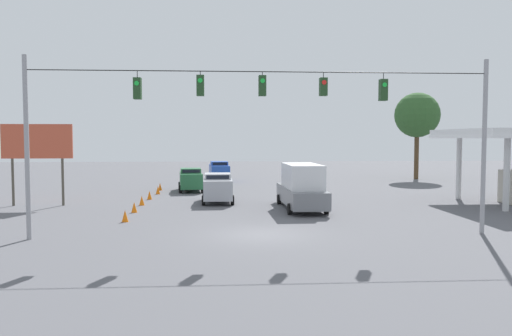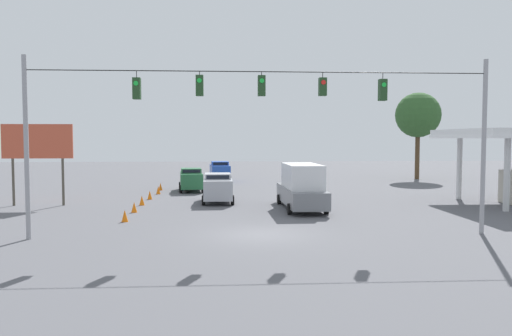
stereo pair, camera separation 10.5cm
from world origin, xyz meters
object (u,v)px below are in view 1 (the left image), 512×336
(box_truck_grey_crossing_near, at_px, (302,187))
(traffic_cone_third, at_px, (142,201))
(traffic_cone_fifth, at_px, (158,190))
(tree_horizon_left, at_px, (417,115))
(sedan_silver_withflow_mid, at_px, (218,187))
(traffic_cone_fourth, at_px, (150,195))
(roadside_billboard, at_px, (37,146))
(traffic_cone_nearest, at_px, (125,216))
(overhead_signal_span, at_px, (262,119))
(traffic_cone_farthest, at_px, (160,187))
(traffic_cone_second, at_px, (134,207))
(sedan_blue_withflow_deep, at_px, (219,171))
(sedan_green_withflow_far, at_px, (191,179))

(box_truck_grey_crossing_near, relative_size, traffic_cone_third, 11.19)
(traffic_cone_fifth, distance_m, tree_horizon_left, 28.94)
(sedan_silver_withflow_mid, height_order, traffic_cone_fourth, sedan_silver_withflow_mid)
(traffic_cone_third, bearing_deg, roadside_billboard, -2.42)
(traffic_cone_nearest, distance_m, traffic_cone_fifth, 12.78)
(overhead_signal_span, xyz_separation_m, traffic_cone_third, (6.94, -10.63, -4.83))
(roadside_billboard, bearing_deg, traffic_cone_farthest, -126.44)
(traffic_cone_nearest, relative_size, traffic_cone_fourth, 1.00)
(traffic_cone_second, bearing_deg, sedan_silver_withflow_mid, -138.57)
(sedan_blue_withflow_deep, distance_m, traffic_cone_second, 20.78)
(traffic_cone_third, xyz_separation_m, traffic_cone_fourth, (-0.05, -3.06, 0.00))
(traffic_cone_second, bearing_deg, traffic_cone_fourth, -89.82)
(sedan_green_withflow_far, bearing_deg, sedan_blue_withflow_deep, -104.55)
(traffic_cone_farthest, bearing_deg, traffic_cone_fourth, 90.33)
(sedan_silver_withflow_mid, height_order, traffic_cone_third, sedan_silver_withflow_mid)
(traffic_cone_second, distance_m, traffic_cone_fourth, 6.17)
(sedan_green_withflow_far, distance_m, tree_horizon_left, 25.83)
(traffic_cone_nearest, height_order, roadside_billboard, roadside_billboard)
(sedan_silver_withflow_mid, relative_size, traffic_cone_fifth, 6.90)
(sedan_blue_withflow_deep, distance_m, sedan_green_withflow_far, 8.93)
(box_truck_grey_crossing_near, relative_size, sedan_silver_withflow_mid, 1.62)
(sedan_green_withflow_far, xyz_separation_m, traffic_cone_nearest, (2.41, 14.83, -0.66))
(sedan_silver_withflow_mid, height_order, traffic_cone_farthest, sedan_silver_withflow_mid)
(overhead_signal_span, height_order, sedan_blue_withflow_deep, overhead_signal_span)
(traffic_cone_farthest, height_order, roadside_billboard, roadside_billboard)
(sedan_blue_withflow_deep, bearing_deg, box_truck_grey_crossing_near, 104.81)
(sedan_silver_withflow_mid, bearing_deg, sedan_green_withflow_far, -72.77)
(traffic_cone_fourth, relative_size, roadside_billboard, 0.12)
(sedan_blue_withflow_deep, relative_size, traffic_cone_fourth, 6.86)
(overhead_signal_span, distance_m, traffic_cone_fifth, 18.93)
(sedan_green_withflow_far, relative_size, traffic_cone_third, 7.09)
(sedan_silver_withflow_mid, xyz_separation_m, sedan_green_withflow_far, (2.27, -7.34, -0.05))
(overhead_signal_span, distance_m, tree_horizon_left, 34.90)
(traffic_cone_fifth, xyz_separation_m, tree_horizon_left, (-25.32, -12.47, 6.38))
(overhead_signal_span, xyz_separation_m, sedan_silver_withflow_mid, (2.07, -11.74, -4.11))
(box_truck_grey_crossing_near, bearing_deg, traffic_cone_third, -13.47)
(roadside_billboard, bearing_deg, traffic_cone_nearest, 135.42)
(sedan_green_withflow_far, distance_m, roadside_billboard, 12.61)
(sedan_silver_withflow_mid, xyz_separation_m, traffic_cone_nearest, (4.69, 7.50, -0.71))
(sedan_silver_withflow_mid, bearing_deg, traffic_cone_farthest, -59.01)
(overhead_signal_span, height_order, roadside_billboard, overhead_signal_span)
(overhead_signal_span, relative_size, traffic_cone_third, 32.53)
(traffic_cone_nearest, relative_size, tree_horizon_left, 0.07)
(sedan_blue_withflow_deep, xyz_separation_m, sedan_green_withflow_far, (2.24, 8.64, -0.07))
(sedan_green_withflow_far, bearing_deg, traffic_cone_nearest, 80.75)
(box_truck_grey_crossing_near, distance_m, sedan_silver_withflow_mid, 6.22)
(sedan_blue_withflow_deep, bearing_deg, tree_horizon_left, -175.10)
(roadside_billboard, bearing_deg, tree_horizon_left, -149.92)
(traffic_cone_nearest, bearing_deg, traffic_cone_fifth, -90.11)
(traffic_cone_second, distance_m, traffic_cone_third, 3.12)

